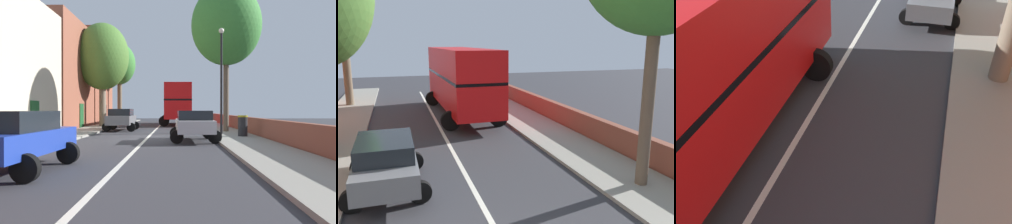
# 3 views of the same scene
# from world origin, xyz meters

# --- Properties ---
(ground_plane) EXTENTS (84.00, 84.00, 0.00)m
(ground_plane) POSITION_xyz_m (0.00, 0.00, 0.00)
(ground_plane) COLOR #333338
(road_centre_line) EXTENTS (0.16, 54.00, 0.01)m
(road_centre_line) POSITION_xyz_m (0.00, 0.00, 0.00)
(road_centre_line) COLOR silver
(road_centre_line) RESTS_ON ground
(sidewalk_left) EXTENTS (2.60, 60.00, 0.12)m
(sidewalk_left) POSITION_xyz_m (-4.90, 0.00, 0.06)
(sidewalk_left) COLOR gray
(sidewalk_left) RESTS_ON ground
(sidewalk_right) EXTENTS (2.60, 60.00, 0.12)m
(sidewalk_right) POSITION_xyz_m (4.90, 0.00, 0.06)
(sidewalk_right) COLOR gray
(sidewalk_right) RESTS_ON ground
(terraced_houses_left) EXTENTS (4.07, 47.62, 10.08)m
(terraced_houses_left) POSITION_xyz_m (-8.50, 0.27, 4.58)
(terraced_houses_left) COLOR brown
(terraced_houses_left) RESTS_ON ground
(boundary_wall_right) EXTENTS (0.36, 54.00, 1.09)m
(boundary_wall_right) POSITION_xyz_m (6.45, 0.00, 0.55)
(boundary_wall_right) COLOR brown
(boundary_wall_right) RESTS_ON ground
(double_decker_bus) EXTENTS (3.67, 10.71, 4.06)m
(double_decker_bus) POSITION_xyz_m (1.70, 16.32, 2.35)
(double_decker_bus) COLOR red
(double_decker_bus) RESTS_ON ground
(parked_car_blue_left_0) EXTENTS (2.53, 4.28, 1.56)m
(parked_car_blue_left_0) POSITION_xyz_m (-2.50, -10.64, 0.90)
(parked_car_blue_left_0) COLOR #1E389E
(parked_car_blue_left_0) RESTS_ON ground
(parked_car_grey_left_1) EXTENTS (2.43, 4.27, 1.64)m
(parked_car_grey_left_1) POSITION_xyz_m (-2.50, 6.27, 0.94)
(parked_car_grey_left_1) COLOR slate
(parked_car_grey_left_1) RESTS_ON ground
(parked_car_silver_right_3) EXTENTS (2.47, 4.35, 1.54)m
(parked_car_silver_right_3) POSITION_xyz_m (2.50, -2.12, 0.90)
(parked_car_silver_right_3) COLOR #B7BABF
(parked_car_silver_right_3) RESTS_ON ground
(street_tree_left_0) EXTENTS (3.80, 3.80, 9.41)m
(street_tree_left_0) POSITION_xyz_m (-5.18, 21.43, 6.98)
(street_tree_left_0) COLOR brown
(street_tree_left_0) RESTS_ON sidewalk_left
(street_tree_right_1) EXTENTS (4.73, 4.73, 9.95)m
(street_tree_right_1) POSITION_xyz_m (5.01, 3.93, 7.31)
(street_tree_right_1) COLOR brown
(street_tree_right_1) RESTS_ON sidewalk_right
(street_tree_left_2) EXTENTS (4.75, 4.75, 9.26)m
(street_tree_left_2) POSITION_xyz_m (-5.02, 11.21, 6.32)
(street_tree_left_2) COLOR #7A6B56
(street_tree_left_2) RESTS_ON sidewalk_left
(lamppost_right) EXTENTS (0.32, 0.32, 6.31)m
(lamppost_right) POSITION_xyz_m (4.30, 1.00, 3.81)
(lamppost_right) COLOR black
(lamppost_right) RESTS_ON sidewalk_right
(litter_bin_right) EXTENTS (0.55, 0.55, 1.15)m
(litter_bin_right) POSITION_xyz_m (5.30, -0.35, 0.70)
(litter_bin_right) COLOR black
(litter_bin_right) RESTS_ON sidewalk_right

